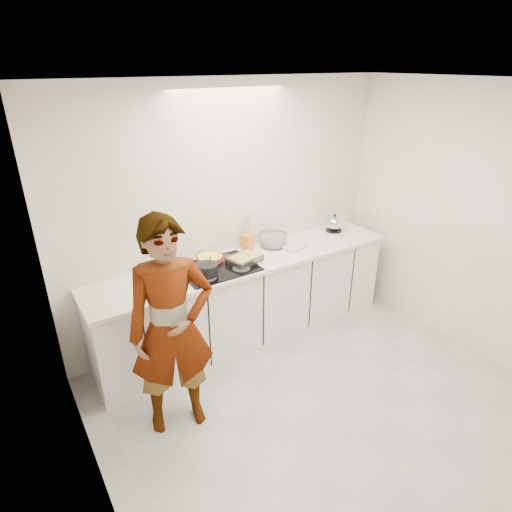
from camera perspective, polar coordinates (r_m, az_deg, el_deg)
floor at (r=3.95m, az=9.45°, el=-19.41°), size 3.60×3.20×0.00m
ceiling at (r=2.86m, az=13.29°, el=21.59°), size 3.60×3.20×0.00m
wall_back at (r=4.38m, az=-3.37°, el=5.65°), size 3.60×0.00×2.60m
wall_left at (r=2.48m, az=-21.92°, el=-12.51°), size 0.00×3.20×2.60m
wall_right at (r=4.56m, az=27.64°, el=3.53°), size 0.02×3.20×2.60m
base_cabinets at (r=4.49m, az=-1.06°, el=-5.97°), size 3.20×0.58×0.87m
countertop at (r=4.28m, az=-1.11°, el=-0.72°), size 3.24×0.64×0.04m
hob at (r=4.10m, az=-5.13°, el=-1.61°), size 0.72×0.54×0.01m
tart_dish at (r=4.24m, az=-6.20°, el=-0.24°), size 0.34×0.34×0.04m
saucepan at (r=3.93m, az=-6.53°, el=-1.81°), size 0.24×0.24×0.19m
baking_dish at (r=4.18m, az=-1.55°, el=-0.34°), size 0.36×0.30×0.06m
mixing_bowl at (r=4.57m, az=2.35°, el=2.12°), size 0.37×0.37×0.14m
tea_towel at (r=4.53m, az=5.16°, el=1.20°), size 0.26×0.21×0.04m
kettle at (r=5.04m, az=10.39°, el=4.22°), size 0.20×0.20×0.21m
utensil_crock at (r=4.48m, az=-1.13°, el=1.92°), size 0.15×0.15×0.16m
cook at (r=3.31m, az=-11.19°, el=-9.46°), size 0.73×0.55×1.79m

